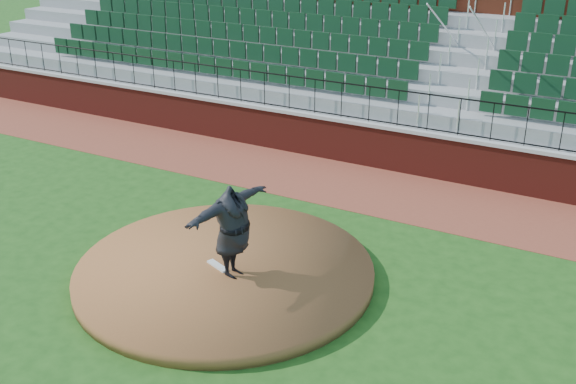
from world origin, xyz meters
name	(u,v)px	position (x,y,z in m)	size (l,w,h in m)	color
ground	(253,276)	(0.00, 0.00, 0.00)	(90.00, 90.00, 0.00)	#1C4A15
warning_track	(358,186)	(0.00, 5.40, 0.01)	(34.00, 3.20, 0.01)	brown
field_wall	(381,147)	(0.00, 7.00, 0.60)	(34.00, 0.35, 1.20)	maroon
wall_cap	(382,125)	(0.00, 7.00, 1.25)	(34.00, 0.45, 0.10)	#B7B7B7
wall_railing	(384,106)	(0.00, 7.00, 1.80)	(34.00, 0.05, 1.00)	black
seating_stands	(417,69)	(0.00, 9.72, 2.30)	(34.00, 5.10, 4.60)	gray
concourse_wall	(445,39)	(0.00, 12.52, 2.75)	(34.00, 0.50, 5.50)	maroon
pitchers_mound	(225,271)	(-0.49, -0.28, 0.12)	(6.03, 6.03, 0.25)	brown
pitching_rubber	(218,266)	(-0.59, -0.38, 0.27)	(0.57, 0.14, 0.04)	silver
pitcher	(233,232)	(-0.12, -0.49, 1.20)	(2.34, 0.64, 1.90)	black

